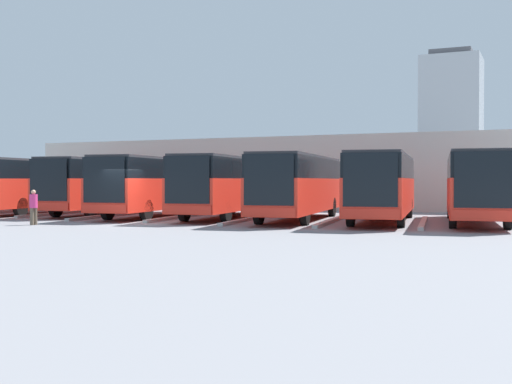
# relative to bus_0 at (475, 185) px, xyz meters

# --- Properties ---
(ground_plane) EXTENTS (600.00, 600.00, 0.00)m
(ground_plane) POSITION_rel_bus_0_xyz_m (14.46, 6.42, -1.79)
(ground_plane) COLOR gray
(bus_0) EXTENTS (4.02, 11.99, 3.20)m
(bus_0) POSITION_rel_bus_0_xyz_m (0.00, 0.00, 0.00)
(bus_0) COLOR red
(bus_0) RESTS_ON ground_plane
(curb_divider_0) EXTENTS (1.33, 7.83, 0.15)m
(curb_divider_0) POSITION_rel_bus_0_xyz_m (2.07, 1.74, -1.71)
(curb_divider_0) COLOR #B2B2AD
(curb_divider_0) RESTS_ON ground_plane
(bus_1) EXTENTS (4.02, 11.99, 3.20)m
(bus_1) POSITION_rel_bus_0_xyz_m (4.13, 0.68, 0.00)
(bus_1) COLOR red
(bus_1) RESTS_ON ground_plane
(curb_divider_1) EXTENTS (1.33, 7.83, 0.15)m
(curb_divider_1) POSITION_rel_bus_0_xyz_m (6.20, 2.42, -1.71)
(curb_divider_1) COLOR #B2B2AD
(curb_divider_1) RESTS_ON ground_plane
(bus_2) EXTENTS (4.02, 11.99, 3.20)m
(bus_2) POSITION_rel_bus_0_xyz_m (8.26, 1.07, 0.00)
(bus_2) COLOR red
(bus_2) RESTS_ON ground_plane
(curb_divider_2) EXTENTS (1.33, 7.83, 0.15)m
(curb_divider_2) POSITION_rel_bus_0_xyz_m (10.33, 2.81, -1.71)
(curb_divider_2) COLOR #B2B2AD
(curb_divider_2) RESTS_ON ground_plane
(bus_3) EXTENTS (4.02, 11.99, 3.20)m
(bus_3) POSITION_rel_bus_0_xyz_m (12.39, 0.61, 0.00)
(bus_3) COLOR red
(bus_3) RESTS_ON ground_plane
(curb_divider_3) EXTENTS (1.33, 7.83, 0.15)m
(curb_divider_3) POSITION_rel_bus_0_xyz_m (14.46, 2.35, -1.71)
(curb_divider_3) COLOR #B2B2AD
(curb_divider_3) RESTS_ON ground_plane
(bus_4) EXTENTS (4.02, 11.99, 3.20)m
(bus_4) POSITION_rel_bus_0_xyz_m (16.52, 1.12, 0.00)
(bus_4) COLOR red
(bus_4) RESTS_ON ground_plane
(curb_divider_4) EXTENTS (1.33, 7.83, 0.15)m
(curb_divider_4) POSITION_rel_bus_0_xyz_m (18.59, 2.86, -1.71)
(curb_divider_4) COLOR #B2B2AD
(curb_divider_4) RESTS_ON ground_plane
(bus_5) EXTENTS (4.02, 11.99, 3.20)m
(bus_5) POSITION_rel_bus_0_xyz_m (20.65, 0.19, 0.00)
(bus_5) COLOR red
(bus_5) RESTS_ON ground_plane
(curb_divider_5) EXTENTS (1.33, 7.83, 0.15)m
(curb_divider_5) POSITION_rel_bus_0_xyz_m (22.72, 1.93, -1.71)
(curb_divider_5) COLOR #B2B2AD
(curb_divider_5) RESTS_ON ground_plane
(bus_6) EXTENTS (4.02, 11.99, 3.20)m
(bus_6) POSITION_rel_bus_0_xyz_m (24.78, 0.95, 0.00)
(bus_6) COLOR red
(bus_6) RESTS_ON ground_plane
(pedestrian) EXTENTS (0.37, 0.38, 1.56)m
(pedestrian) POSITION_rel_bus_0_xyz_m (17.83, 9.16, -0.95)
(pedestrian) COLOR brown
(pedestrian) RESTS_ON ground_plane
(station_building) EXTENTS (39.27, 12.42, 5.00)m
(station_building) POSITION_rel_bus_0_xyz_m (14.46, -14.27, 0.74)
(station_building) COLOR beige
(station_building) RESTS_ON ground_plane
(office_tower) EXTENTS (21.69, 21.69, 51.20)m
(office_tower) POSITION_rel_bus_0_xyz_m (28.98, -223.13, 23.21)
(office_tower) COLOR #ADB2B7
(office_tower) RESTS_ON ground_plane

